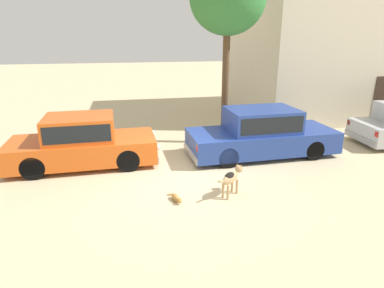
{
  "coord_description": "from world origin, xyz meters",
  "views": [
    {
      "loc": [
        -1.27,
        -8.08,
        3.7
      ],
      "look_at": [
        0.39,
        0.2,
        0.9
      ],
      "focal_mm": 30.83,
      "sensor_mm": 36.0,
      "label": 1
    }
  ],
  "objects_px": {
    "parked_sedan_second": "(262,133)",
    "stray_cat": "(176,198)",
    "parked_sedan_nearest": "(82,141)",
    "stray_dog_spotted": "(232,177)"
  },
  "relations": [
    {
      "from": "parked_sedan_second",
      "to": "stray_cat",
      "type": "relative_size",
      "value": 8.28
    },
    {
      "from": "parked_sedan_nearest",
      "to": "stray_cat",
      "type": "xyz_separation_m",
      "value": [
        2.35,
        -2.79,
        -0.66
      ]
    },
    {
      "from": "parked_sedan_second",
      "to": "stray_dog_spotted",
      "type": "bearing_deg",
      "value": -127.16
    },
    {
      "from": "parked_sedan_nearest",
      "to": "parked_sedan_second",
      "type": "bearing_deg",
      "value": -3.66
    },
    {
      "from": "parked_sedan_second",
      "to": "stray_cat",
      "type": "height_order",
      "value": "parked_sedan_second"
    },
    {
      "from": "parked_sedan_nearest",
      "to": "parked_sedan_second",
      "type": "xyz_separation_m",
      "value": [
        5.51,
        -0.21,
        0.01
      ]
    },
    {
      "from": "parked_sedan_nearest",
      "to": "stray_cat",
      "type": "bearing_deg",
      "value": -51.41
    },
    {
      "from": "parked_sedan_second",
      "to": "stray_cat",
      "type": "distance_m",
      "value": 4.14
    },
    {
      "from": "stray_dog_spotted",
      "to": "stray_cat",
      "type": "bearing_deg",
      "value": 141.78
    },
    {
      "from": "parked_sedan_second",
      "to": "stray_cat",
      "type": "xyz_separation_m",
      "value": [
        -3.16,
        -2.58,
        -0.67
      ]
    }
  ]
}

